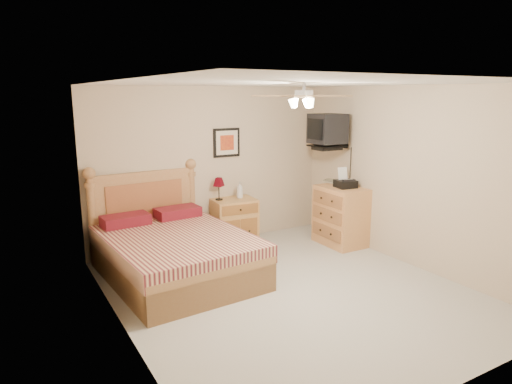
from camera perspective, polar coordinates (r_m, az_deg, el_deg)
floor at (r=5.77m, az=4.27°, el=-12.26°), size 4.50×4.50×0.00m
ceiling at (r=5.26m, az=4.71°, el=13.42°), size 4.00×4.50×0.04m
wall_back at (r=7.30m, az=-5.63°, el=3.18°), size 4.00×0.04×2.50m
wall_front at (r=3.81m, az=24.21°, el=-6.17°), size 4.00×0.04×2.50m
wall_left at (r=4.57m, az=-16.64°, el=-2.68°), size 0.04×4.50×2.50m
wall_right at (r=6.70m, az=18.69°, el=1.79°), size 0.04×4.50×2.50m
bed at (r=6.01m, az=-10.04°, el=-4.23°), size 1.80×2.28×1.41m
nightstand at (r=7.39m, az=-2.77°, el=-3.67°), size 0.72×0.56×0.73m
table_lamp at (r=7.23m, az=-4.66°, el=0.40°), size 0.22×0.22×0.36m
lotion_bottle at (r=7.35m, az=-2.05°, el=0.26°), size 0.11×0.11×0.27m
framed_picture at (r=7.35m, az=-3.70°, el=6.18°), size 0.46×0.04×0.46m
dresser at (r=7.44m, az=10.54°, el=-2.95°), size 0.56×0.80×0.94m
fax_machine at (r=7.29m, az=11.15°, el=1.74°), size 0.34×0.35×0.31m
magazine_lower at (r=7.57m, az=9.18°, el=1.10°), size 0.26×0.31×0.03m
magazine_upper at (r=7.60m, az=9.30°, el=1.31°), size 0.31×0.34×0.02m
wall_tv at (r=7.41m, az=9.84°, el=7.55°), size 0.56×0.46×0.58m
ceiling_fan at (r=5.09m, az=6.00°, el=11.86°), size 1.14×1.14×0.28m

